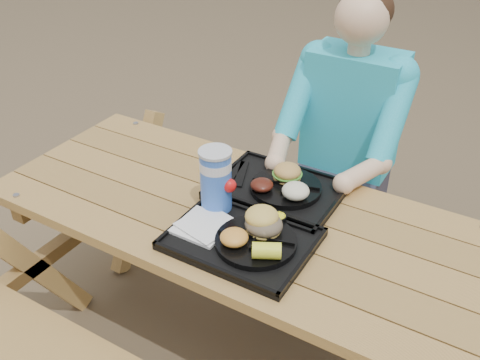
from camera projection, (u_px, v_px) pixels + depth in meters
The scene contains 18 objects.
ground at pixel (240, 353), 2.28m from camera, with size 60.00×60.00×0.00m, color #999999.
picnic_table at pixel (240, 289), 2.07m from camera, with size 1.80×1.49×0.75m, color #999999, non-canonical shape.
tray_near at pixel (242, 240), 1.72m from camera, with size 0.45×0.35×0.02m, color black.
tray_far at pixel (277, 191), 1.95m from camera, with size 0.45×0.35×0.02m, color black.
plate_near at pixel (256, 241), 1.68m from camera, with size 0.26×0.26×0.02m, color black.
plate_far at pixel (286, 188), 1.94m from camera, with size 0.26×0.26×0.02m, color black.
napkin_stack at pixel (203, 225), 1.75m from camera, with size 0.17×0.17×0.02m, color white.
soda_cup at pixel (216, 181), 1.80m from camera, with size 0.11×0.11×0.21m, color blue.
condiment_bbq at pixel (258, 212), 1.81m from camera, with size 0.05×0.05×0.03m, color black.
condiment_mustard at pixel (279, 219), 1.77m from camera, with size 0.05×0.05×0.03m, color #FCF41C.
sandwich at pixel (264, 216), 1.68m from camera, with size 0.11×0.11×0.12m, color #E0B74F, non-canonical shape.
mac_cheese at pixel (234, 237), 1.65m from camera, with size 0.09×0.09×0.04m, color gold.
corn_cob at pixel (267, 251), 1.59m from camera, with size 0.09×0.09×0.05m, color #F7FF35, non-canonical shape.
cutlery_far at pixel (241, 174), 2.03m from camera, with size 0.03×0.18×0.01m, color black.
burger at pixel (288, 168), 1.94m from camera, with size 0.10×0.10×0.09m, color #C59245, non-canonical shape.
baked_beans at pixel (262, 185), 1.90m from camera, with size 0.08×0.08×0.04m, color #4B180F.
potato_salad at pixel (296, 191), 1.85m from camera, with size 0.10×0.10×0.05m, color #EAE5C6.
diner at pixel (345, 159), 2.38m from camera, with size 0.48×0.84×1.28m, color #1AB9B3, non-canonical shape.
Camera 1 is at (0.77, -1.30, 1.86)m, focal length 40.00 mm.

